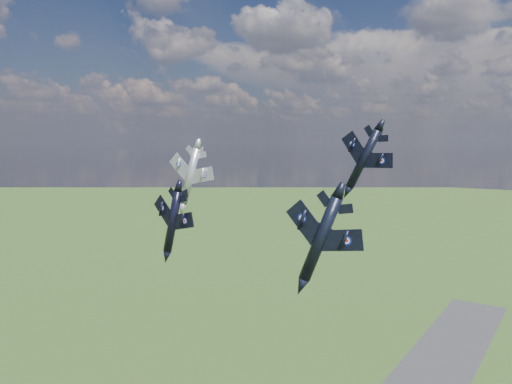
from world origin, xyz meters
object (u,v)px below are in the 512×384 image
Objects in this scene: jet_high_navy at (364,159)px; jet_lead_navy at (173,221)px; jet_left_silver at (190,176)px; jet_right_navy at (320,239)px.

jet_lead_navy is at bearing -119.32° from jet_high_navy.
jet_left_silver reaches higher than jet_lead_navy.
jet_right_navy is at bearing -40.42° from jet_left_silver.
jet_lead_navy is 1.09× the size of jet_right_navy.
jet_right_navy is 43.47m from jet_high_navy.
jet_right_navy is (30.52, -11.80, 2.54)m from jet_lead_navy.
jet_high_navy reaches higher than jet_right_navy.
jet_left_silver is (-43.04, 30.30, 2.80)m from jet_right_navy.
jet_lead_navy is 0.86× the size of jet_high_navy.
jet_right_navy is at bearing -13.92° from jet_lead_navy.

